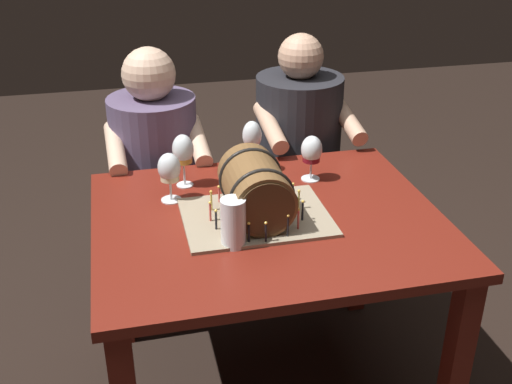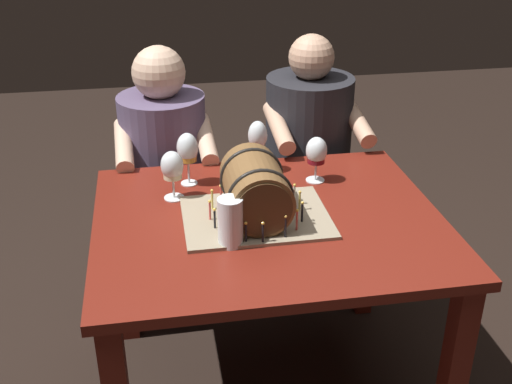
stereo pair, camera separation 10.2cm
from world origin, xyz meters
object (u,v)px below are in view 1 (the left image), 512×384
(wine_glass_red, at_px, (312,151))
(wine_glass_amber, at_px, (183,151))
(wine_glass_empty, at_px, (252,137))
(beer_pint, at_px, (233,225))
(barrel_cake, at_px, (256,193))
(person_seated_left, at_px, (158,187))
(dining_table, at_px, (268,248))
(wine_glass_white, at_px, (169,170))
(person_seated_right, at_px, (297,170))

(wine_glass_red, relative_size, wine_glass_amber, 0.87)
(wine_glass_empty, relative_size, beer_pint, 1.29)
(barrel_cake, xyz_separation_m, beer_pint, (-0.10, -0.14, -0.03))
(barrel_cake, distance_m, person_seated_left, 0.83)
(barrel_cake, height_order, person_seated_left, person_seated_left)
(beer_pint, relative_size, person_seated_left, 0.13)
(barrel_cake, bearing_deg, wine_glass_amber, 122.91)
(person_seated_left, bearing_deg, dining_table, -66.21)
(person_seated_left, bearing_deg, barrel_cake, -69.21)
(dining_table, height_order, beer_pint, beer_pint)
(wine_glass_empty, xyz_separation_m, person_seated_left, (-0.34, 0.35, -0.34))
(wine_glass_empty, bearing_deg, wine_glass_white, -152.26)
(dining_table, bearing_deg, beer_pint, -135.25)
(barrel_cake, bearing_deg, wine_glass_red, 43.16)
(dining_table, height_order, barrel_cake, barrel_cake)
(wine_glass_amber, xyz_separation_m, person_seated_left, (-0.08, 0.42, -0.33))
(dining_table, bearing_deg, person_seated_left, 113.79)
(person_seated_right, bearing_deg, beer_pint, -118.23)
(wine_glass_empty, bearing_deg, dining_table, -94.20)
(wine_glass_amber, height_order, person_seated_right, person_seated_right)
(wine_glass_amber, bearing_deg, wine_glass_red, -6.68)
(person_seated_left, bearing_deg, wine_glass_amber, -79.59)
(wine_glass_red, distance_m, wine_glass_empty, 0.23)
(dining_table, height_order, wine_glass_amber, wine_glass_amber)
(wine_glass_amber, height_order, wine_glass_white, wine_glass_amber)
(barrel_cake, distance_m, wine_glass_red, 0.37)
(wine_glass_empty, distance_m, wine_glass_amber, 0.28)
(wine_glass_amber, bearing_deg, dining_table, -51.55)
(wine_glass_red, xyz_separation_m, beer_pint, (-0.37, -0.39, -0.04))
(dining_table, xyz_separation_m, person_seated_right, (0.32, 0.72, -0.06))
(dining_table, height_order, person_seated_left, person_seated_left)
(wine_glass_empty, relative_size, wine_glass_white, 1.14)
(barrel_cake, relative_size, person_seated_left, 0.41)
(wine_glass_red, xyz_separation_m, person_seated_left, (-0.54, 0.47, -0.31))
(wine_glass_white, bearing_deg, person_seated_left, 91.64)
(wine_glass_empty, bearing_deg, barrel_cake, -100.76)
(barrel_cake, bearing_deg, beer_pint, -125.81)
(wine_glass_red, relative_size, person_seated_right, 0.15)
(barrel_cake, xyz_separation_m, wine_glass_red, (0.27, 0.25, 0.01))
(wine_glass_red, relative_size, wine_glass_white, 0.97)
(wine_glass_red, distance_m, wine_glass_white, 0.53)
(wine_glass_red, height_order, beer_pint, wine_glass_red)
(wine_glass_amber, relative_size, person_seated_left, 0.17)
(wine_glass_amber, bearing_deg, wine_glass_empty, 13.84)
(wine_glass_amber, xyz_separation_m, person_seated_right, (0.56, 0.42, -0.32))
(dining_table, distance_m, wine_glass_amber, 0.46)
(beer_pint, bearing_deg, barrel_cake, 54.19)
(wine_glass_amber, bearing_deg, wine_glass_white, -119.85)
(wine_glass_red, xyz_separation_m, person_seated_right, (0.09, 0.47, -0.30))
(barrel_cake, xyz_separation_m, person_seated_left, (-0.27, 0.72, -0.30))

